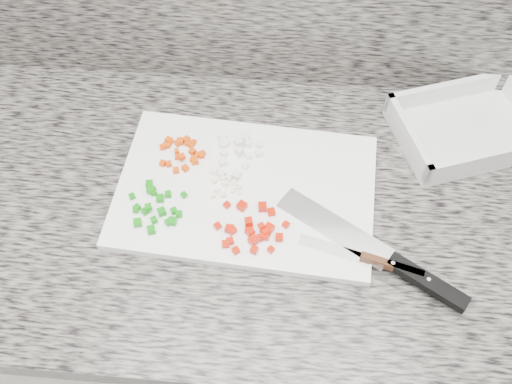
% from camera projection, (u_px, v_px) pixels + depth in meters
% --- Properties ---
extents(cabinet, '(3.92, 0.62, 0.86)m').
position_uv_depth(cabinet, '(263.00, 307.00, 1.38)').
color(cabinet, silver).
rests_on(cabinet, ground).
extents(countertop, '(3.96, 0.64, 0.04)m').
position_uv_depth(countertop, '(266.00, 207.00, 1.01)').
color(countertop, '#68645C').
rests_on(countertop, cabinet).
extents(cutting_board, '(0.46, 0.32, 0.01)m').
position_uv_depth(cutting_board, '(246.00, 190.00, 0.99)').
color(cutting_board, white).
rests_on(cutting_board, countertop).
extents(carrot_pile, '(0.09, 0.08, 0.02)m').
position_uv_depth(carrot_pile, '(182.00, 151.00, 1.02)').
color(carrot_pile, '#D34004').
rests_on(carrot_pile, cutting_board).
extents(onion_pile, '(0.09, 0.11, 0.02)m').
position_uv_depth(onion_pile, '(236.00, 151.00, 1.02)').
color(onion_pile, white).
rests_on(onion_pile, cutting_board).
extents(green_pepper_pile, '(0.10, 0.11, 0.02)m').
position_uv_depth(green_pepper_pile, '(156.00, 208.00, 0.96)').
color(green_pepper_pile, '#0E7C0B').
rests_on(green_pepper_pile, cutting_board).
extents(red_pepper_pile, '(0.13, 0.10, 0.02)m').
position_uv_depth(red_pepper_pile, '(253.00, 229.00, 0.93)').
color(red_pepper_pile, red).
rests_on(red_pepper_pile, cutting_board).
extents(garlic_pile, '(0.06, 0.05, 0.01)m').
position_uv_depth(garlic_pile, '(226.00, 185.00, 0.98)').
color(garlic_pile, '#FAECC1').
rests_on(garlic_pile, cutting_board).
extents(chef_knife, '(0.31, 0.21, 0.02)m').
position_uv_depth(chef_knife, '(394.00, 263.00, 0.90)').
color(chef_knife, silver).
rests_on(chef_knife, cutting_board).
extents(paring_knife, '(0.20, 0.07, 0.02)m').
position_uv_depth(paring_knife, '(376.00, 261.00, 0.90)').
color(paring_knife, silver).
rests_on(paring_knife, cutting_board).
extents(tray, '(0.30, 0.26, 0.05)m').
position_uv_depth(tray, '(467.00, 129.00, 1.06)').
color(tray, silver).
rests_on(tray, countertop).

